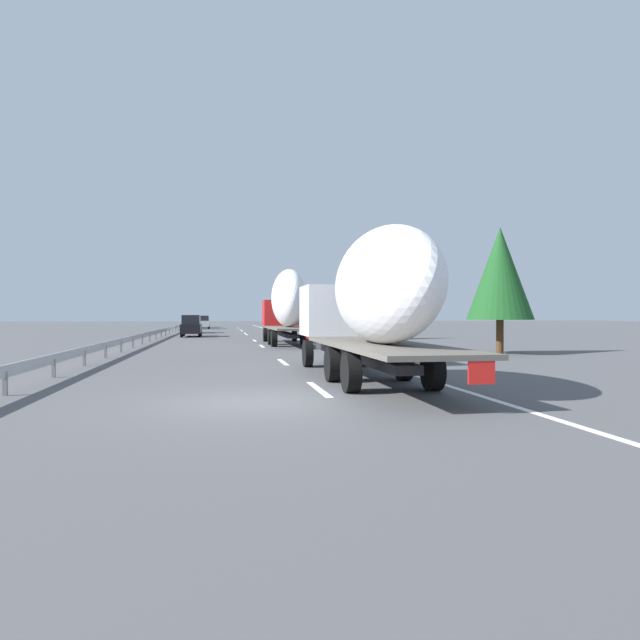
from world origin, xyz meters
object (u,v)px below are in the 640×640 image
Objects in this scene: truck_lead at (287,304)px; road_sign at (291,314)px; car_silver_hatch at (203,322)px; car_white_van at (193,324)px; truck_trailing at (371,298)px; car_yellow_coupe at (204,322)px; car_black_suv at (191,326)px.

road_sign is at bearing -7.58° from truck_lead.
car_silver_hatch is 1.49× the size of road_sign.
truck_trailing is at bearing -171.10° from car_white_van.
car_silver_hatch is at bearing 8.74° from truck_lead.
car_white_van reaches higher than car_yellow_coupe.
car_silver_hatch is 0.98× the size of car_white_van.
car_white_van is 1.52× the size of road_sign.
car_yellow_coupe is (55.05, 7.10, -1.81)m from truck_lead.
car_black_suv is (15.14, 7.04, -1.73)m from truck_lead.
car_white_van is 29.02m from car_yellow_coupe.
car_silver_hatch is 23.92m from road_sign.
truck_lead is 16.78m from car_black_suv.
car_white_van is 0.95× the size of car_yellow_coupe.
road_sign is at bearing -162.19° from car_yellow_coupe.
road_sign is (23.30, -3.10, -0.63)m from truck_lead.
car_white_van is 10.96m from road_sign.
truck_lead is at bearing 0.00° from truck_trailing.
truck_trailing is 66.94m from car_silver_hatch.
truck_trailing reaches higher than car_silver_hatch.
truck_lead reaches higher than car_yellow_coupe.
truck_lead is at bearing -172.65° from car_yellow_coupe.
truck_lead is 45.55m from car_silver_hatch.
car_black_suv is at bearing 24.95° from truck_lead.
truck_trailing is 3.02× the size of car_silver_hatch.
car_black_suv is 1.58× the size of road_sign.
car_white_van is at bearing 178.36° from car_silver_hatch.
car_yellow_coupe is at bearing 0.09° from car_black_suv.
truck_lead reaches higher than truck_trailing.
car_yellow_coupe is at bearing -0.70° from car_white_van.
truck_lead is 0.95× the size of truck_trailing.
car_silver_hatch is 0.94× the size of car_black_suv.
car_white_van is (-18.96, 0.54, 0.03)m from car_silver_hatch.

